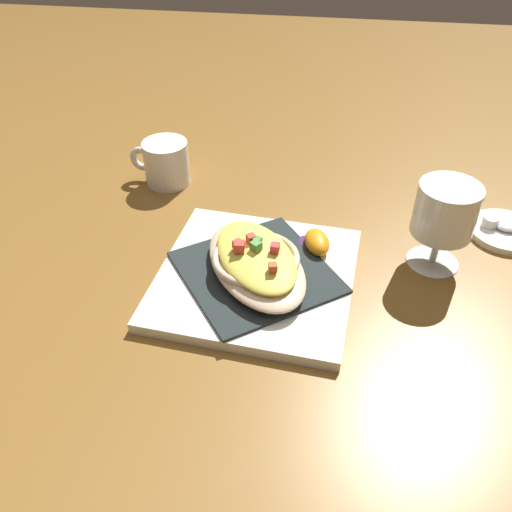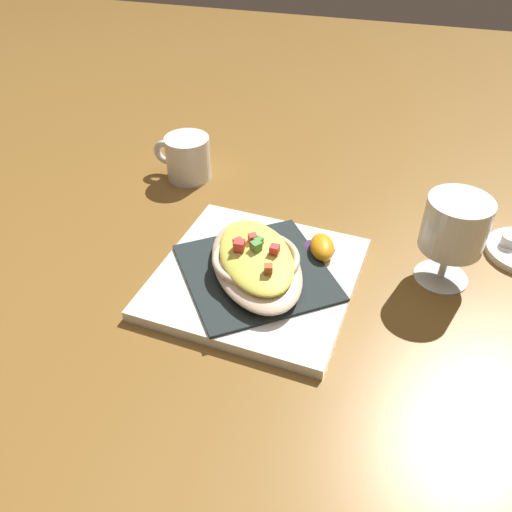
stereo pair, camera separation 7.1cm
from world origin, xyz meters
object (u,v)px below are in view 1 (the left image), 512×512
object	(u,v)px
orange_garnish	(316,242)
creamer_saucer	(505,231)
spoon	(510,226)
coffee_mug	(166,165)
creamer_cup_0	(490,222)
gratin_dish	(256,260)
square_plate	(256,277)
stemmed_glass	(445,215)

from	to	relation	value
orange_garnish	creamer_saucer	distance (m)	0.30
spoon	creamer_saucer	bearing A→B (deg)	80.85
orange_garnish	coffee_mug	xyz separation A→B (m)	(0.17, 0.27, 0.01)
orange_garnish	creamer_cup_0	size ratio (longest dim) A/B	2.65
coffee_mug	orange_garnish	bearing A→B (deg)	-122.33
creamer_saucer	creamer_cup_0	size ratio (longest dim) A/B	4.61
gratin_dish	spoon	xyz separation A→B (m)	(0.17, -0.37, -0.02)
square_plate	coffee_mug	distance (m)	0.31
stemmed_glass	gratin_dish	bearing A→B (deg)	108.06
gratin_dish	spoon	bearing A→B (deg)	-65.77
gratin_dish	creamer_cup_0	distance (m)	0.38
orange_garnish	creamer_cup_0	world-z (taller)	orange_garnish
gratin_dish	creamer_cup_0	xyz separation A→B (m)	(0.17, -0.34, -0.02)
coffee_mug	creamer_cup_0	xyz separation A→B (m)	(-0.07, -0.53, -0.02)
creamer_saucer	gratin_dish	bearing A→B (deg)	114.61
orange_garnish	coffee_mug	distance (m)	0.32
creamer_saucer	creamer_cup_0	world-z (taller)	creamer_cup_0
gratin_dish	creamer_cup_0	size ratio (longest dim) A/B	9.60
stemmed_glass	spoon	distance (m)	0.16
spoon	creamer_cup_0	xyz separation A→B (m)	(0.00, 0.03, 0.00)
gratin_dish	orange_garnish	xyz separation A→B (m)	(0.07, -0.08, -0.01)
spoon	orange_garnish	bearing A→B (deg)	108.65
spoon	creamer_cup_0	bearing A→B (deg)	80.85
gratin_dish	stemmed_glass	xyz separation A→B (m)	(0.08, -0.24, 0.04)
stemmed_glass	creamer_cup_0	world-z (taller)	stemmed_glass
creamer_saucer	creamer_cup_0	xyz separation A→B (m)	(0.00, 0.02, 0.01)
creamer_cup_0	square_plate	bearing A→B (deg)	116.71
gratin_dish	spoon	distance (m)	0.40
coffee_mug	gratin_dish	bearing A→B (deg)	-140.97
coffee_mug	stemmed_glass	size ratio (longest dim) A/B	0.84
gratin_dish	creamer_saucer	size ratio (longest dim) A/B	2.08
gratin_dish	creamer_saucer	distance (m)	0.40
stemmed_glass	creamer_cup_0	distance (m)	0.14
gratin_dish	stemmed_glass	world-z (taller)	stemmed_glass
square_plate	spoon	xyz separation A→B (m)	(0.17, -0.37, 0.01)
square_plate	orange_garnish	distance (m)	0.10
square_plate	gratin_dish	world-z (taller)	gratin_dish
square_plate	creamer_cup_0	xyz separation A→B (m)	(0.17, -0.34, 0.01)
coffee_mug	creamer_saucer	world-z (taller)	coffee_mug
square_plate	spoon	bearing A→B (deg)	-65.77
coffee_mug	creamer_cup_0	bearing A→B (deg)	-97.36
spoon	creamer_cup_0	world-z (taller)	creamer_cup_0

